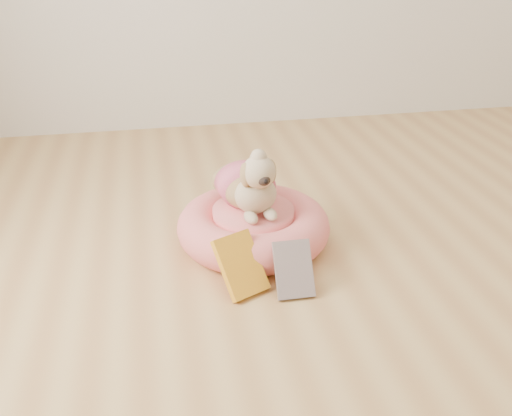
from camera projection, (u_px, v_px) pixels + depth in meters
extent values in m
plane|color=tan|center=(466.00, 380.00, 1.50)|extent=(4.50, 4.50, 0.00)
cylinder|color=#FF6372|center=(253.00, 233.00, 2.13)|extent=(0.41, 0.41, 0.09)
torus|color=#FF6372|center=(253.00, 226.00, 2.12)|extent=(0.57, 0.57, 0.15)
cylinder|color=#FF6372|center=(253.00, 218.00, 2.10)|extent=(0.30, 0.30, 0.08)
cube|color=yellow|center=(241.00, 265.00, 1.84)|extent=(0.19, 0.19, 0.18)
cube|color=silver|center=(294.00, 269.00, 1.84)|extent=(0.12, 0.12, 0.16)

